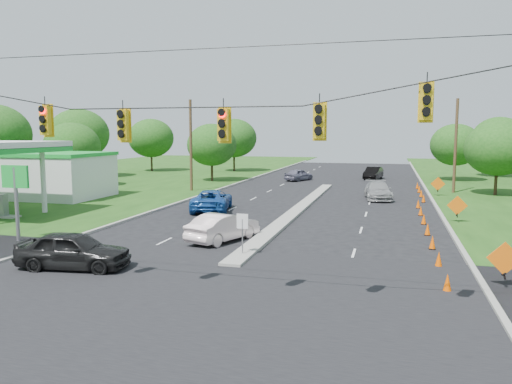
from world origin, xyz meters
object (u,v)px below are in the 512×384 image
(gas_station, at_px, (27,170))
(black_sedan, at_px, (73,250))
(white_sedan, at_px, (223,227))
(blue_pickup, at_px, (212,200))

(gas_station, height_order, black_sedan, gas_station)
(white_sedan, distance_m, blue_pickup, 10.63)
(black_sedan, distance_m, white_sedan, 8.20)
(gas_station, bearing_deg, white_sedan, -27.34)
(white_sedan, relative_size, blue_pickup, 0.81)
(black_sedan, relative_size, blue_pickup, 0.85)
(black_sedan, distance_m, blue_pickup, 16.69)
(gas_station, xyz_separation_m, black_sedan, (17.28, -18.13, -1.76))
(black_sedan, xyz_separation_m, white_sedan, (4.37, 6.94, -0.06))
(black_sedan, relative_size, white_sedan, 1.04)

